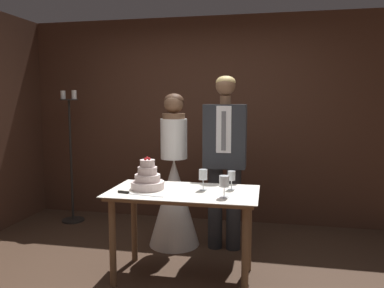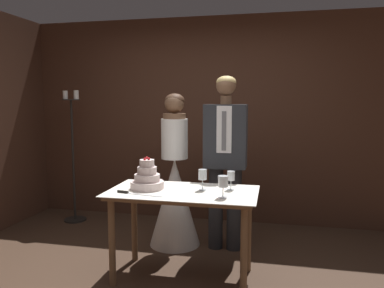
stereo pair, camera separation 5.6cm
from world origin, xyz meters
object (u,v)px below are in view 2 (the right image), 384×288
object	(u,v)px
bride	(175,190)
candle_stand	(73,163)
cake_knife	(131,193)
wine_glass_near	(223,183)
groom	(225,154)
wine_glass_far	(231,176)
cake_table	(183,203)
wine_glass_middle	(203,176)
tiered_cake	(147,179)

from	to	relation	value
bride	candle_stand	bearing A→B (deg)	161.18
cake_knife	wine_glass_near	distance (m)	0.77
cake_knife	groom	xyz separation A→B (m)	(0.66, 0.93, 0.22)
cake_knife	wine_glass_far	distance (m)	0.86
wine_glass_far	cake_table	bearing A→B (deg)	-162.52
cake_table	wine_glass_middle	bearing A→B (deg)	21.24
tiered_cake	cake_knife	bearing A→B (deg)	-109.60
cake_table	bride	size ratio (longest dim) A/B	0.78
wine_glass_far	wine_glass_near	bearing A→B (deg)	-96.29
cake_table	bride	xyz separation A→B (m)	(-0.27, 0.74, -0.08)
bride	wine_glass_far	bearing A→B (deg)	-42.50
wine_glass_near	wine_glass_far	world-z (taller)	wine_glass_near
cake_table	wine_glass_middle	world-z (taller)	wine_glass_middle
tiered_cake	candle_stand	size ratio (longest dim) A/B	0.17
tiered_cake	cake_knife	xyz separation A→B (m)	(-0.07, -0.20, -0.08)
groom	candle_stand	size ratio (longest dim) A/B	1.07
bride	groom	xyz separation A→B (m)	(0.54, -0.00, 0.41)
wine_glass_middle	candle_stand	size ratio (longest dim) A/B	0.11
cake_knife	wine_glass_far	xyz separation A→B (m)	(0.79, 0.32, 0.11)
cake_table	tiered_cake	size ratio (longest dim) A/B	4.35
wine_glass_near	wine_glass_middle	size ratio (longest dim) A/B	0.98
wine_glass_near	candle_stand	distance (m)	2.53
tiered_cake	wine_glass_near	xyz separation A→B (m)	(0.69, -0.16, 0.03)
wine_glass_middle	wine_glass_far	distance (m)	0.25
tiered_cake	bride	distance (m)	0.78
cake_table	wine_glass_near	distance (m)	0.46
tiered_cake	bride	size ratio (longest dim) A/B	0.18
cake_knife	wine_glass_near	world-z (taller)	wine_glass_near
tiered_cake	candle_stand	bearing A→B (deg)	139.13
wine_glass_middle	candle_stand	distance (m)	2.24
wine_glass_far	groom	bearing A→B (deg)	101.81
cake_table	bride	distance (m)	0.79
tiered_cake	candle_stand	distance (m)	1.88
cake_table	groom	xyz separation A→B (m)	(0.27, 0.74, 0.33)
wine_glass_far	groom	world-z (taller)	groom
tiered_cake	groom	bearing A→B (deg)	50.84
wine_glass_far	candle_stand	xyz separation A→B (m)	(-2.14, 1.11, -0.14)
cake_knife	groom	bearing A→B (deg)	63.69
cake_knife	bride	world-z (taller)	bride
cake_table	wine_glass_far	bearing A→B (deg)	17.48
cake_table	groom	bearing A→B (deg)	69.87
cake_table	cake_knife	xyz separation A→B (m)	(-0.40, -0.20, 0.11)
cake_knife	wine_glass_far	bearing A→B (deg)	31.24
tiered_cake	bride	bearing A→B (deg)	85.83
tiered_cake	wine_glass_far	size ratio (longest dim) A/B	1.79
wine_glass_near	wine_glass_far	distance (m)	0.28
cake_table	cake_knife	size ratio (longest dim) A/B	3.08
wine_glass_far	wine_glass_middle	bearing A→B (deg)	-165.15
wine_glass_near	wine_glass_far	size ratio (longest dim) A/B	1.08
cake_table	wine_glass_near	xyz separation A→B (m)	(0.37, -0.16, 0.23)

